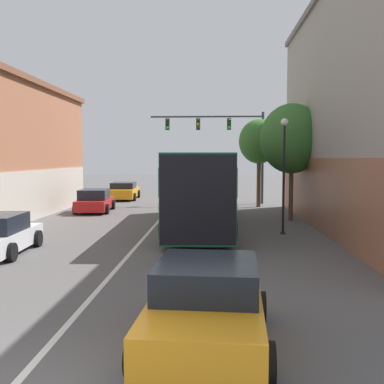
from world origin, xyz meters
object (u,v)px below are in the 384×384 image
at_px(bus, 198,186).
at_px(parked_car_left_far, 95,201).
at_px(parked_car_left_mid, 124,191).
at_px(street_tree_near, 292,139).
at_px(street_lamp, 284,168).
at_px(traffic_signal_gantry, 225,136).
at_px(street_tree_far, 259,142).
at_px(hatchback_foreground, 207,306).

bearing_deg(bus, parked_car_left_far, 47.20).
xyz_separation_m(parked_car_left_mid, street_tree_near, (10.91, -11.14, 3.53)).
relative_size(street_lamp, street_tree_near, 0.81).
bearing_deg(bus, street_tree_near, -64.46).
bearing_deg(street_tree_near, bus, -152.57).
distance_m(traffic_signal_gantry, street_lamp, 12.92).
bearing_deg(street_tree_far, parked_car_left_far, -162.32).
distance_m(hatchback_foreground, street_tree_near, 16.55).
bearing_deg(street_tree_near, traffic_signal_gantry, 111.06).
height_order(parked_car_left_mid, parked_car_left_far, parked_car_left_far).
distance_m(hatchback_foreground, street_tree_far, 22.42).
bearing_deg(traffic_signal_gantry, hatchback_foreground, -92.07).
bearing_deg(parked_car_left_mid, street_lamp, -150.53).
height_order(traffic_signal_gantry, street_tree_near, traffic_signal_gantry).
relative_size(bus, hatchback_foreground, 3.03).
distance_m(street_tree_near, street_tree_far, 6.36).
xyz_separation_m(street_lamp, street_tree_far, (0.01, 10.54, 1.45)).
bearing_deg(street_lamp, hatchback_foreground, -104.90).
relative_size(hatchback_foreground, traffic_signal_gantry, 0.50).
bearing_deg(street_tree_far, street_lamp, -90.06).
bearing_deg(street_tree_far, street_tree_near, -80.68).
xyz_separation_m(parked_car_left_far, street_lamp, (10.00, -7.36, 2.15)).
xyz_separation_m(parked_car_left_mid, parked_car_left_far, (-0.12, -8.05, -0.00)).
bearing_deg(parked_car_left_mid, street_tree_far, -119.38).
height_order(parked_car_left_mid, street_tree_near, street_tree_near).
bearing_deg(parked_car_left_far, bus, -135.45).
height_order(hatchback_foreground, parked_car_left_far, hatchback_foreground).
bearing_deg(street_tree_far, traffic_signal_gantry, 136.72).
distance_m(bus, street_tree_near, 5.74).
relative_size(traffic_signal_gantry, street_lamp, 1.63).
height_order(bus, traffic_signal_gantry, traffic_signal_gantry).
relative_size(traffic_signal_gantry, street_tree_far, 1.38).
relative_size(bus, parked_car_left_far, 2.92).
distance_m(bus, hatchback_foreground, 13.30).
xyz_separation_m(traffic_signal_gantry, street_tree_near, (3.20, -8.32, -0.57)).
relative_size(bus, street_tree_near, 2.02).
xyz_separation_m(traffic_signal_gantry, street_lamp, (2.16, -12.59, -1.95)).
relative_size(parked_car_left_mid, street_tree_far, 0.81).
height_order(bus, hatchback_foreground, bus).
relative_size(parked_car_left_far, street_tree_near, 0.69).
distance_m(parked_car_left_mid, street_lamp, 18.43).
distance_m(parked_car_left_mid, parked_car_left_far, 8.05).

